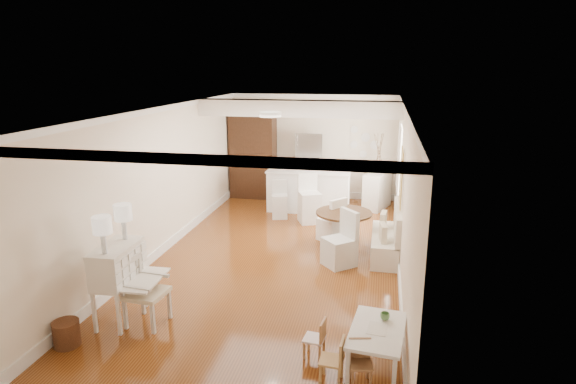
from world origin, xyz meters
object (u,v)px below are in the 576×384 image
(breakfast_counter, at_px, (308,191))
(sideboard, at_px, (377,190))
(bar_stool_left, at_px, (280,200))
(kids_chair_c, at_px, (361,363))
(gustavian_armchair, at_px, (146,292))
(kids_chair_a, at_px, (332,360))
(pantry_cabinet, at_px, (253,156))
(fridge, at_px, (322,168))
(slip_chair_near, at_px, (339,239))
(wicker_basket, at_px, (66,334))
(kids_chair_b, at_px, (314,338))
(bar_stool_right, at_px, (310,199))
(slip_chair_far, at_px, (331,219))
(kids_table, at_px, (376,348))
(secretary_bureau, at_px, (119,283))
(dining_table, at_px, (343,230))

(breakfast_counter, bearing_deg, sideboard, 20.08)
(bar_stool_left, bearing_deg, kids_chair_c, -82.47)
(gustavian_armchair, relative_size, breakfast_counter, 0.47)
(kids_chair_c, bearing_deg, kids_chair_a, 170.64)
(pantry_cabinet, xyz_separation_m, fridge, (1.90, -0.03, -0.25))
(slip_chair_near, relative_size, breakfast_counter, 0.50)
(wicker_basket, height_order, kids_chair_b, kids_chair_b)
(kids_chair_b, xyz_separation_m, bar_stool_right, (-0.87, 5.27, 0.31))
(slip_chair_far, distance_m, breakfast_counter, 2.11)
(wicker_basket, bearing_deg, gustavian_armchair, 42.71)
(kids_chair_a, relative_size, kids_chair_b, 1.07)
(kids_table, relative_size, slip_chair_near, 1.01)
(sideboard, bearing_deg, secretary_bureau, -98.51)
(bar_stool_left, bearing_deg, bar_stool_right, -28.87)
(dining_table, distance_m, fridge, 3.56)
(pantry_cabinet, bearing_deg, sideboard, -7.89)
(secretary_bureau, height_order, gustavian_armchair, secretary_bureau)
(kids_chair_c, bearing_deg, kids_table, 53.10)
(fridge, xyz_separation_m, sideboard, (1.48, -0.44, -0.44))
(kids_chair_b, bearing_deg, dining_table, -172.86)
(slip_chair_far, height_order, bar_stool_left, slip_chair_far)
(pantry_cabinet, height_order, sideboard, pantry_cabinet)
(gustavian_armchair, xyz_separation_m, bar_stool_right, (1.54, 4.93, 0.08))
(wicker_basket, distance_m, kids_chair_a, 3.45)
(kids_chair_c, distance_m, bar_stool_left, 6.31)
(kids_chair_b, bearing_deg, slip_chair_near, -172.95)
(pantry_cabinet, bearing_deg, slip_chair_far, -50.63)
(breakfast_counter, bearing_deg, bar_stool_left, -131.19)
(kids_chair_a, bearing_deg, kids_chair_b, -145.23)
(dining_table, distance_m, bar_stool_left, 2.37)
(kids_table, relative_size, dining_table, 0.93)
(secretary_bureau, relative_size, kids_chair_b, 2.15)
(kids_chair_a, height_order, kids_chair_b, kids_chair_a)
(fridge, bearing_deg, wicker_basket, -107.23)
(kids_chair_b, bearing_deg, fridge, -165.67)
(kids_chair_b, relative_size, bar_stool_right, 0.46)
(kids_chair_b, height_order, breakfast_counter, breakfast_counter)
(wicker_basket, bearing_deg, kids_chair_b, 6.73)
(slip_chair_near, bearing_deg, wicker_basket, -85.03)
(wicker_basket, distance_m, breakfast_counter, 6.88)
(kids_chair_c, relative_size, bar_stool_left, 0.59)
(kids_table, height_order, kids_chair_a, kids_chair_a)
(dining_table, distance_m, pantry_cabinet, 4.49)
(slip_chair_far, bearing_deg, sideboard, -159.82)
(kids_chair_a, height_order, breakfast_counter, breakfast_counter)
(pantry_cabinet, bearing_deg, wicker_basket, -93.39)
(dining_table, height_order, breakfast_counter, breakfast_counter)
(kids_table, distance_m, bar_stool_right, 5.59)
(wicker_basket, bearing_deg, sideboard, 61.82)
(kids_table, height_order, bar_stool_left, bar_stool_left)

